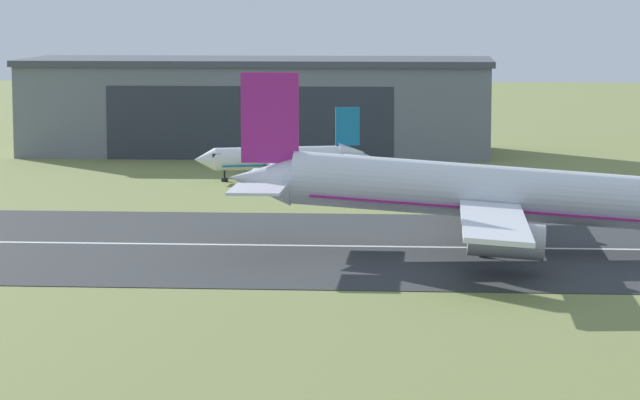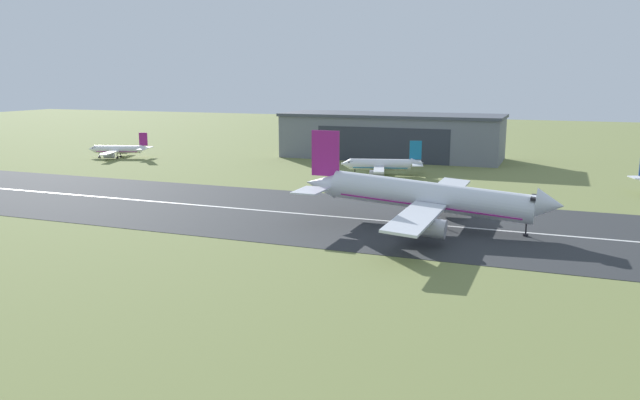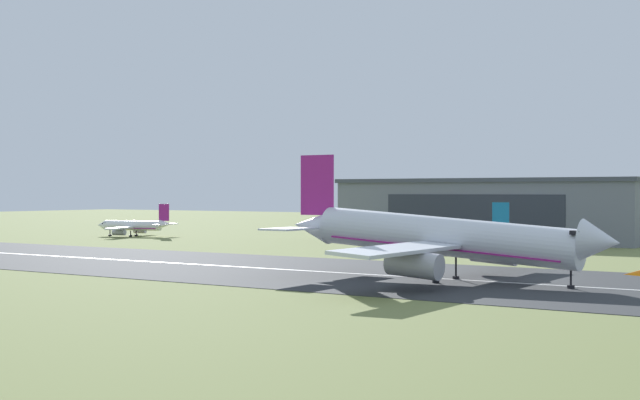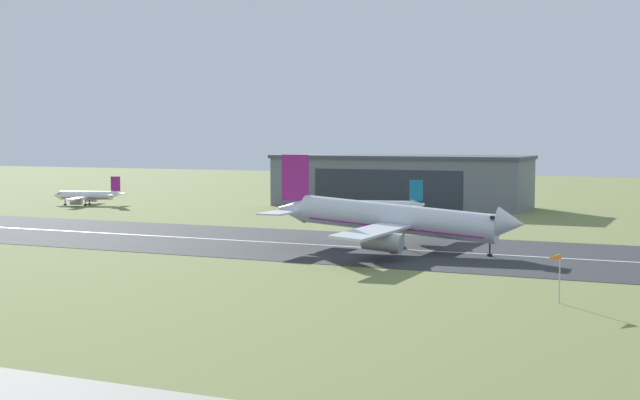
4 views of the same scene
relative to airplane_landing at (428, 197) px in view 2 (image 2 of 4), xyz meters
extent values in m
plane|color=olive|center=(-18.66, -54.73, -5.28)|extent=(695.10, 695.10, 0.00)
cube|color=#2B2D30|center=(-18.66, 2.30, -5.25)|extent=(455.10, 42.35, 0.06)
cube|color=silver|center=(-18.66, 2.30, -5.21)|extent=(409.59, 0.70, 0.01)
cube|color=slate|center=(-29.41, 88.39, 1.20)|extent=(67.26, 22.40, 12.94)
cube|color=#424751|center=(-29.41, 88.39, 8.12)|extent=(68.26, 23.40, 0.90)
cube|color=#2D333D|center=(-29.41, 77.14, -0.10)|extent=(40.36, 0.12, 10.36)
cylinder|color=silver|center=(0.38, 0.00, 0.18)|extent=(33.67, 4.92, 6.89)
cone|color=silver|center=(19.19, -0.12, 0.18)|extent=(4.57, 4.74, 4.98)
cone|color=silver|center=(-19.15, 0.12, 1.02)|extent=(5.94, 4.27, 4.60)
cube|color=black|center=(16.86, -0.10, 1.12)|extent=(1.15, 4.01, 0.51)
cube|color=#991E7A|center=(0.38, 0.00, -1.12)|extent=(30.04, 4.66, 2.17)
cube|color=silver|center=(0.96, -13.11, -0.65)|extent=(5.34, 21.54, 0.74)
cylinder|color=#A8A8B2|center=(2.01, -11.40, -2.36)|extent=(6.32, 2.96, 3.31)
cube|color=silver|center=(1.12, 13.10, -0.65)|extent=(5.34, 21.54, 0.74)
cylinder|color=#A8A8B2|center=(2.15, 11.37, -2.36)|extent=(6.32, 2.96, 3.31)
cube|color=#991E7A|center=(-18.30, 0.11, 6.53)|extent=(5.12, 0.31, 8.00)
cube|color=silver|center=(-18.74, -5.84, 0.88)|extent=(4.53, 7.23, 0.24)
cube|color=silver|center=(-18.66, 6.07, 0.88)|extent=(4.53, 7.23, 0.24)
cylinder|color=black|center=(15.88, -0.10, -3.73)|extent=(0.24, 0.24, 3.10)
cylinder|color=black|center=(15.88, -0.10, -5.06)|extent=(0.84, 0.84, 0.44)
cylinder|color=black|center=(0.53, -2.83, -3.73)|extent=(0.24, 0.24, 3.10)
cylinder|color=black|center=(0.53, -2.83, -5.06)|extent=(0.84, 0.84, 0.44)
cylinder|color=black|center=(0.56, 2.82, -3.73)|extent=(0.24, 0.24, 3.10)
cylinder|color=black|center=(0.56, 2.82, -5.06)|extent=(0.84, 0.84, 0.44)
cube|color=silver|center=(36.10, 49.33, -1.93)|extent=(3.32, 4.17, 0.24)
cylinder|color=white|center=(-109.96, 57.88, -2.60)|extent=(14.73, 6.70, 2.40)
cone|color=white|center=(-117.99, 55.35, -2.60)|extent=(2.78, 2.94, 2.40)
cone|color=white|center=(-101.58, 60.52, -2.16)|extent=(3.40, 2.93, 2.16)
cube|color=black|center=(-116.86, 55.71, -2.12)|extent=(1.66, 2.28, 0.44)
cube|color=#991E7A|center=(-109.96, 57.88, -3.26)|extent=(13.29, 6.14, 0.20)
cube|color=white|center=(-112.08, 63.63, -3.02)|extent=(5.21, 10.10, 0.40)
cylinder|color=#A8A8B2|center=(-112.29, 62.74, -4.01)|extent=(3.42, 2.36, 1.49)
cube|color=white|center=(-108.40, 51.95, -3.02)|extent=(5.21, 10.10, 0.40)
cylinder|color=#A8A8B2|center=(-109.09, 52.56, -4.01)|extent=(3.42, 2.36, 1.49)
cube|color=#991E7A|center=(-102.00, 60.39, 0.65)|extent=(2.58, 1.05, 4.08)
cube|color=white|center=(-102.53, 63.41, -2.24)|extent=(3.28, 4.19, 0.24)
cube|color=white|center=(-100.70, 57.61, -2.24)|extent=(3.28, 4.19, 0.24)
cylinder|color=black|center=(-115.82, 56.04, -4.54)|extent=(0.24, 0.24, 1.48)
cylinder|color=black|center=(-115.82, 56.04, -5.06)|extent=(0.84, 0.84, 0.44)
cylinder|color=black|center=(-110.20, 59.32, -4.54)|extent=(0.24, 0.24, 1.48)
cylinder|color=black|center=(-110.20, 59.32, -5.06)|extent=(0.84, 0.84, 0.44)
cylinder|color=black|center=(-109.33, 56.57, -4.54)|extent=(0.24, 0.24, 1.48)
cylinder|color=black|center=(-109.33, 56.57, -5.06)|extent=(0.84, 0.84, 0.44)
cylinder|color=silver|center=(-23.11, 53.36, -2.49)|extent=(15.73, 6.85, 2.81)
cone|color=silver|center=(-31.82, 50.95, -2.49)|extent=(3.19, 3.38, 2.81)
cone|color=silver|center=(-13.99, 55.87, -1.98)|extent=(3.93, 3.34, 2.53)
cube|color=black|center=(-30.48, 51.32, -1.93)|extent=(1.70, 2.60, 0.44)
cube|color=#146B9E|center=(-23.11, 53.36, -3.26)|extent=(14.20, 6.30, 0.20)
cube|color=silver|center=(-25.10, 59.39, -2.98)|extent=(5.11, 10.21, 0.40)
cylinder|color=#A8A8B2|center=(-25.38, 58.49, -4.10)|extent=(3.99, 2.65, 1.74)
cube|color=silver|center=(-21.72, 47.16, -2.98)|extent=(5.11, 10.21, 0.40)
cylinder|color=#A8A8B2|center=(-22.43, 47.78, -4.10)|extent=(3.99, 2.65, 1.74)
cube|color=#146B9E|center=(-14.48, 55.74, 1.30)|extent=(3.02, 1.08, 4.78)
cube|color=silver|center=(-15.04, 59.27, -2.07)|extent=(3.72, 4.86, 0.24)
cube|color=silver|center=(-13.15, 52.42, -2.07)|extent=(3.72, 4.86, 0.24)
cylinder|color=black|center=(-29.45, 51.61, -4.59)|extent=(0.24, 0.24, 1.38)
cylinder|color=black|center=(-29.45, 51.61, -5.06)|extent=(0.84, 0.84, 0.44)
cylinder|color=black|center=(-23.38, 55.03, -4.59)|extent=(0.24, 0.24, 1.38)
cylinder|color=black|center=(-23.38, 55.03, -5.06)|extent=(0.84, 0.84, 0.44)
cylinder|color=black|center=(-22.48, 51.78, -4.59)|extent=(0.24, 0.24, 1.38)
cylinder|color=black|center=(-22.48, 51.78, -5.06)|extent=(0.84, 0.84, 0.44)
camera|label=1|loc=(-4.16, -132.43, 16.52)|focal=85.00mm
camera|label=2|loc=(19.97, -101.67, 19.57)|focal=35.00mm
camera|label=3|loc=(46.61, -98.98, 5.64)|focal=50.00mm
camera|label=4|loc=(48.51, -138.36, 13.78)|focal=50.00mm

